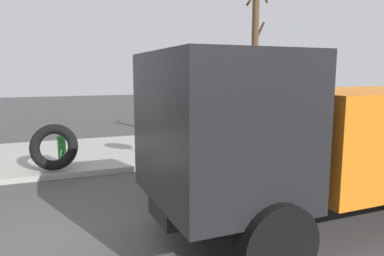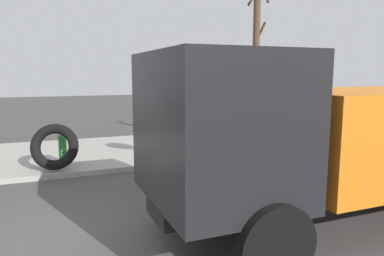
{
  "view_description": "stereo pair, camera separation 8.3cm",
  "coord_description": "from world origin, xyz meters",
  "px_view_note": "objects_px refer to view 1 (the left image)",
  "views": [
    {
      "loc": [
        0.12,
        -5.61,
        2.69
      ],
      "look_at": [
        3.36,
        2.48,
        1.37
      ],
      "focal_mm": 33.94,
      "sensor_mm": 36.0,
      "label": 1
    },
    {
      "loc": [
        0.2,
        -5.64,
        2.69
      ],
      "look_at": [
        3.36,
        2.48,
        1.37
      ],
      "focal_mm": 33.94,
      "sensor_mm": 36.0,
      "label": 2
    }
  ],
  "objects_px": {
    "dump_truck_orange": "(336,135)",
    "bare_tree": "(255,65)",
    "stop_sign": "(166,113)",
    "fire_hydrant": "(62,148)",
    "loose_tire": "(54,147)"
  },
  "relations": [
    {
      "from": "fire_hydrant",
      "to": "loose_tire",
      "type": "xyz_separation_m",
      "value": [
        -0.21,
        -0.56,
        0.16
      ]
    },
    {
      "from": "fire_hydrant",
      "to": "stop_sign",
      "type": "distance_m",
      "value": 3.08
    },
    {
      "from": "stop_sign",
      "to": "bare_tree",
      "type": "distance_m",
      "value": 3.89
    },
    {
      "from": "fire_hydrant",
      "to": "stop_sign",
      "type": "height_order",
      "value": "stop_sign"
    },
    {
      "from": "dump_truck_orange",
      "to": "loose_tire",
      "type": "bearing_deg",
      "value": 131.95
    },
    {
      "from": "bare_tree",
      "to": "fire_hydrant",
      "type": "bearing_deg",
      "value": -176.86
    },
    {
      "from": "stop_sign",
      "to": "fire_hydrant",
      "type": "bearing_deg",
      "value": 168.63
    },
    {
      "from": "dump_truck_orange",
      "to": "bare_tree",
      "type": "distance_m",
      "value": 6.49
    },
    {
      "from": "stop_sign",
      "to": "bare_tree",
      "type": "xyz_separation_m",
      "value": [
        3.49,
        0.93,
        1.44
      ]
    },
    {
      "from": "stop_sign",
      "to": "bare_tree",
      "type": "relative_size",
      "value": 0.34
    },
    {
      "from": "stop_sign",
      "to": "dump_truck_orange",
      "type": "relative_size",
      "value": 0.29
    },
    {
      "from": "fire_hydrant",
      "to": "dump_truck_orange",
      "type": "distance_m",
      "value": 7.24
    },
    {
      "from": "dump_truck_orange",
      "to": "bare_tree",
      "type": "bearing_deg",
      "value": 71.76
    },
    {
      "from": "loose_tire",
      "to": "dump_truck_orange",
      "type": "distance_m",
      "value": 6.93
    },
    {
      "from": "fire_hydrant",
      "to": "stop_sign",
      "type": "xyz_separation_m",
      "value": [
        2.88,
        -0.58,
        0.92
      ]
    }
  ]
}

